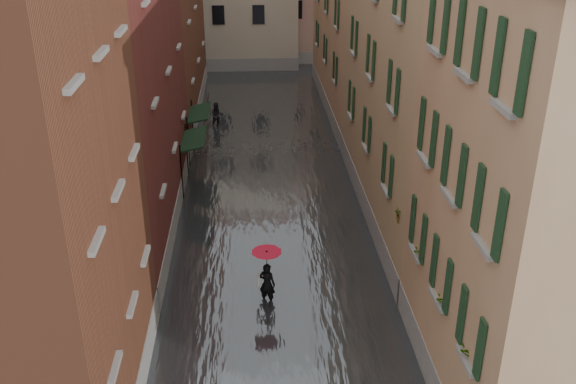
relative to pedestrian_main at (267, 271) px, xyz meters
name	(u,v)px	position (x,y,z in m)	size (l,w,h in m)	color
ground	(283,353)	(0.40, -2.65, -1.31)	(120.00, 120.00, 0.00)	#5C5C5E
floodwater	(269,179)	(0.40, 10.35, -1.21)	(10.00, 60.00, 0.20)	#414548
building_left_mid	(90,80)	(-6.60, 6.35, 4.94)	(6.00, 14.00, 12.50)	#5B241C
building_left_far	(143,1)	(-6.60, 21.35, 5.69)	(6.00, 16.00, 14.00)	brown
building_right_near	(569,209)	(7.40, -4.65, 4.44)	(6.00, 8.00, 11.50)	#9A724F
building_right_mid	(446,68)	(7.40, 6.35, 5.19)	(6.00, 14.00, 13.00)	#9D825F
building_right_far	(375,19)	(7.40, 21.35, 4.44)	(6.00, 16.00, 11.50)	#9A724F
awning_near	(193,141)	(-3.09, 9.59, 1.16)	(1.09, 2.89, 2.80)	black
awning_far	(198,114)	(-3.09, 13.43, 1.16)	(1.09, 2.93, 2.80)	black
window_planters	(433,265)	(4.52, -3.48, 2.20)	(0.59, 7.92, 0.84)	brown
pedestrian_main	(267,271)	(0.00, 0.00, 0.00)	(1.03, 1.03, 2.06)	black
pedestrian_far	(217,116)	(-2.38, 18.10, -0.49)	(0.79, 0.61, 1.62)	black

